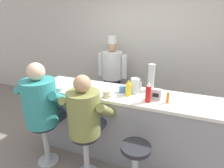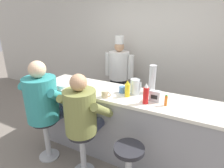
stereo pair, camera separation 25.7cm
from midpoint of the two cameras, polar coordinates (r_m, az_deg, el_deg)
name	(u,v)px [view 1 (the left image)]	position (r m, az deg, el deg)	size (l,w,h in m)	color
ground_plane	(116,166)	(2.88, -1.65, -23.70)	(20.00, 20.00, 0.00)	slate
wall_back	(148,49)	(3.94, 9.19, 10.44)	(10.00, 0.06, 2.70)	beige
diner_counter	(124,124)	(2.81, 0.89, -12.10)	(2.66, 0.65, 0.99)	gray
ketchup_bottle_red	(148,93)	(2.30, 7.85, -2.67)	(0.07, 0.07, 0.26)	red
mustard_bottle_yellow	(128,88)	(2.46, 2.03, -1.39)	(0.07, 0.07, 0.23)	yellow
hot_sauce_bottle_orange	(168,98)	(2.33, 13.63, -4.26)	(0.03, 0.03, 0.14)	orange
water_pitcher_clear	(135,86)	(2.56, 4.25, -0.59)	(0.15, 0.13, 0.21)	silver
breakfast_plate	(76,88)	(2.79, -13.41, -1.27)	(0.22, 0.22, 0.04)	white
cereal_bowl	(61,88)	(2.82, -17.96, -1.27)	(0.16, 0.16, 0.05)	white
coffee_mug_blue	(123,89)	(2.59, 0.43, -1.64)	(0.14, 0.09, 0.09)	#4C7AB2
coffee_mug_tan	(107,94)	(2.44, -4.69, -3.18)	(0.14, 0.09, 0.09)	beige
cup_stack_steel	(151,78)	(2.64, 9.14, 1.91)	(0.10, 0.10, 0.39)	#B7BABF
napkin_dispenser_chrome	(156,94)	(2.41, 10.35, -3.12)	(0.13, 0.08, 0.14)	silver
diner_seated_teal	(43,104)	(2.67, -23.03, -5.78)	(0.65, 0.64, 1.47)	#B2B5BA
diner_seated_olive	(86,116)	(2.31, -11.30, -9.62)	(0.59, 0.58, 1.39)	#B2B5BA
empty_stool_round	(135,161)	(2.32, 3.66, -22.47)	(0.34, 0.34, 0.64)	#B2B5BA
cook_in_whites_near	(112,72)	(3.90, -1.83, 3.69)	(0.64, 0.41, 1.63)	#232328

